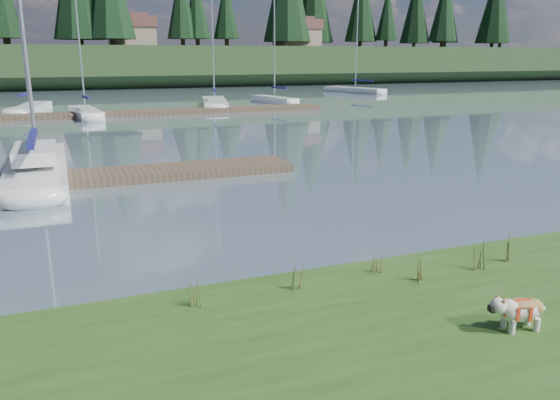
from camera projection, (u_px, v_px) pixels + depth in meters
name	position (u px, v px, depth m)	size (l,w,h in m)	color
ground	(120.00, 116.00, 38.31)	(200.00, 200.00, 0.00)	slate
ridge	(89.00, 67.00, 76.37)	(200.00, 20.00, 5.00)	#1D3118
bulldog	(520.00, 309.00, 7.73)	(0.87, 0.44, 0.51)	silver
sailboat_main	(38.00, 162.00, 19.55)	(1.94, 9.40, 13.44)	silver
dock_near	(58.00, 180.00, 17.97)	(16.00, 2.00, 0.30)	#4C3D2C
dock_far	(149.00, 112.00, 38.98)	(26.00, 2.20, 0.30)	#4C3D2C
sailboat_bg_1	(32.00, 107.00, 40.99)	(3.18, 8.18, 11.97)	silver
sailboat_bg_2	(84.00, 111.00, 37.93)	(2.19, 7.27, 10.84)	silver
sailboat_bg_3	(214.00, 102.00, 45.85)	(3.80, 9.42, 13.45)	silver
sailboat_bg_4	(271.00, 99.00, 48.47)	(2.72, 6.51, 9.61)	silver
sailboat_bg_5	(350.00, 90.00, 61.90)	(4.60, 8.65, 12.22)	silver
weed_0	(297.00, 274.00, 9.09)	(0.17, 0.14, 0.62)	#475B23
weed_1	(378.00, 263.00, 9.78)	(0.17, 0.14, 0.45)	#475B23
weed_2	(480.00, 253.00, 9.87)	(0.17, 0.14, 0.77)	#475B23
weed_3	(193.00, 293.00, 8.47)	(0.17, 0.14, 0.53)	#475B23
weed_4	(418.00, 271.00, 9.37)	(0.17, 0.14, 0.49)	#475B23
weed_5	(510.00, 248.00, 10.29)	(0.17, 0.14, 0.67)	#475B23
mud_lip	(293.00, 288.00, 9.85)	(60.00, 0.50, 0.14)	#33281C
conifer_5	(196.00, 6.00, 76.79)	(3.96, 3.96, 10.35)	#382619
conifer_7	(361.00, 2.00, 86.82)	(5.28, 5.28, 13.20)	#382619
conifer_8	(444.00, 7.00, 87.96)	(4.62, 4.62, 11.77)	#382619
conifer_9	(496.00, 3.00, 94.87)	(5.94, 5.94, 14.62)	#382619
house_1	(132.00, 31.00, 75.44)	(6.30, 5.30, 4.65)	gray
house_2	(297.00, 33.00, 82.06)	(6.30, 5.30, 4.65)	gray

